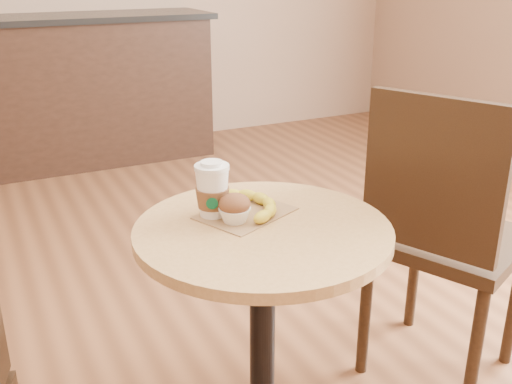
# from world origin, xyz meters

# --- Properties ---
(cafe_table) EXTENTS (0.66, 0.66, 0.75)m
(cafe_table) POSITION_xyz_m (0.09, 0.05, 0.52)
(cafe_table) COLOR black
(cafe_table) RESTS_ON ground
(chair_right) EXTENTS (0.60, 0.60, 1.03)m
(chair_right) POSITION_xyz_m (0.78, 0.12, 0.57)
(chair_right) COLOR black
(chair_right) RESTS_ON ground
(service_counter) EXTENTS (2.30, 0.65, 1.04)m
(service_counter) POSITION_xyz_m (0.00, 3.18, 0.52)
(service_counter) COLOR black
(service_counter) RESTS_ON ground
(kraft_bag) EXTENTS (0.29, 0.26, 0.00)m
(kraft_bag) POSITION_xyz_m (0.09, 0.15, 0.75)
(kraft_bag) COLOR olive
(kraft_bag) RESTS_ON cafe_table
(coffee_cup) EXTENTS (0.09, 0.09, 0.15)m
(coffee_cup) POSITION_xyz_m (0.00, 0.17, 0.82)
(coffee_cup) COLOR white
(coffee_cup) RESTS_ON cafe_table
(muffin) EXTENTS (0.09, 0.09, 0.08)m
(muffin) POSITION_xyz_m (0.04, 0.11, 0.79)
(muffin) COLOR white
(muffin) RESTS_ON kraft_bag
(banana) EXTENTS (0.13, 0.24, 0.03)m
(banana) POSITION_xyz_m (0.12, 0.16, 0.77)
(banana) COLOR yellow
(banana) RESTS_ON kraft_bag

